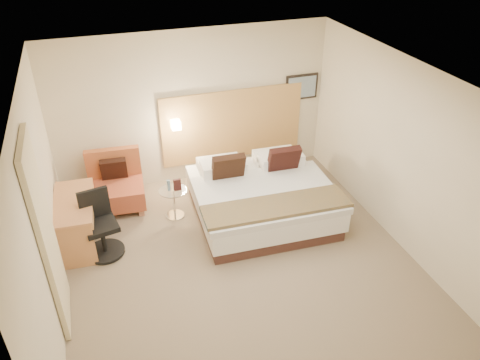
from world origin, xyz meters
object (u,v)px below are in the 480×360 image
object	(u,v)px
side_table	(174,202)
desk	(76,210)
bed	(261,197)
desk_chair	(101,229)
lounge_chair	(116,186)

from	to	relation	value
side_table	desk	xyz separation A→B (m)	(-1.46, -0.23, 0.31)
bed	desk	size ratio (longest dim) A/B	1.80
side_table	desk_chair	distance (m)	1.29
bed	lounge_chair	distance (m)	2.41
bed	desk_chair	xyz separation A→B (m)	(-2.51, -0.15, 0.07)
bed	side_table	distance (m)	1.41
side_table	desk	world-z (taller)	desk
desk_chair	bed	bearing A→B (deg)	3.36
bed	desk	bearing A→B (deg)	176.48
desk	desk_chair	distance (m)	0.48
bed	desk	distance (m)	2.82
bed	side_table	world-z (taller)	bed
lounge_chair	desk_chair	world-z (taller)	desk_chair
lounge_chair	side_table	distance (m)	1.04
bed	side_table	bearing A→B (deg)	163.54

